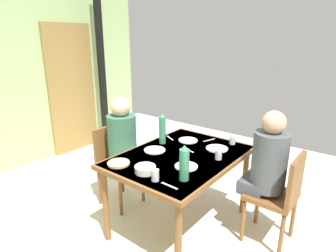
{
  "coord_description": "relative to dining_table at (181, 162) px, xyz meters",
  "views": [
    {
      "loc": [
        -1.58,
        -1.5,
        1.79
      ],
      "look_at": [
        0.38,
        0.04,
        1.01
      ],
      "focal_mm": 30.2,
      "sensor_mm": 36.0,
      "label": 1
    }
  ],
  "objects": [
    {
      "name": "cutlery_knife_far",
      "position": [
        -0.52,
        -0.27,
        0.08
      ],
      "size": [
        0.02,
        0.15,
        0.0
      ],
      "primitive_type": "cube",
      "rotation": [
        0.0,
        0.0,
        4.68
      ],
      "color": "silver",
      "rests_on": "dining_table"
    },
    {
      "name": "dinner_plate_near_right",
      "position": [
        -0.18,
        -0.19,
        0.08
      ],
      "size": [
        0.19,
        0.19,
        0.01
      ],
      "primitive_type": "cylinder",
      "color": "white",
      "rests_on": "dining_table"
    },
    {
      "name": "dining_table",
      "position": [
        0.0,
        0.0,
        0.0
      ],
      "size": [
        1.3,
        0.94,
        0.76
      ],
      "color": "brown",
      "rests_on": "ground_plane"
    },
    {
      "name": "cutlery_fork_near",
      "position": [
        0.5,
        -0.01,
        0.08
      ],
      "size": [
        0.15,
        0.07,
        0.0
      ],
      "primitive_type": "cube",
      "rotation": [
        0.0,
        0.0,
        5.92
      ],
      "color": "silver",
      "rests_on": "dining_table"
    },
    {
      "name": "cutlery_knife_near",
      "position": [
        0.13,
        0.01,
        0.08
      ],
      "size": [
        0.05,
        0.15,
        0.0
      ],
      "primitive_type": "cube",
      "rotation": [
        0.0,
        0.0,
        1.33
      ],
      "color": "silver",
      "rests_on": "dining_table"
    },
    {
      "name": "chair_far_diner",
      "position": [
        -0.08,
        0.82,
        -0.18
      ],
      "size": [
        0.4,
        0.4,
        0.87
      ],
      "rotation": [
        0.0,
        0.0,
        3.14
      ],
      "color": "brown",
      "rests_on": "ground_plane"
    },
    {
      "name": "cutlery_fork_far",
      "position": [
        0.3,
        0.36,
        0.08
      ],
      "size": [
        0.08,
        0.14,
        0.0
      ],
      "primitive_type": "cube",
      "rotation": [
        0.0,
        0.0,
        1.1
      ],
      "color": "silver",
      "rests_on": "dining_table"
    },
    {
      "name": "water_bottle_green_near",
      "position": [
        -0.37,
        -0.3,
        0.21
      ],
      "size": [
        0.08,
        0.08,
        0.28
      ],
      "color": "#3A8863",
      "rests_on": "dining_table"
    },
    {
      "name": "person_far_diner",
      "position": [
        -0.08,
        0.69,
        0.1
      ],
      "size": [
        0.3,
        0.37,
        0.77
      ],
      "rotation": [
        0.0,
        0.0,
        3.14
      ],
      "color": "#335D4F",
      "rests_on": "ground_plane"
    },
    {
      "name": "bread_plate_sliced",
      "position": [
        -0.49,
        0.3,
        0.09
      ],
      "size": [
        0.19,
        0.19,
        0.02
      ],
      "primitive_type": "cylinder",
      "color": "#DBB77A",
      "rests_on": "dining_table"
    },
    {
      "name": "dinner_plate_far_side",
      "position": [
        -0.07,
        0.26,
        0.08
      ],
      "size": [
        0.2,
        0.2,
        0.01
      ],
      "primitive_type": "cylinder",
      "color": "white",
      "rests_on": "dining_table"
    },
    {
      "name": "door_wooden",
      "position": [
        0.58,
        2.54,
        0.32
      ],
      "size": [
        0.8,
        0.05,
        2.0
      ],
      "primitive_type": "cube",
      "color": "olive",
      "rests_on": "ground_plane"
    },
    {
      "name": "chair_near_diner",
      "position": [
        0.34,
        -0.82,
        -0.18
      ],
      "size": [
        0.4,
        0.4,
        0.87
      ],
      "color": "brown",
      "rests_on": "ground_plane"
    },
    {
      "name": "ground_plane",
      "position": [
        -0.38,
        0.11,
        -0.68
      ],
      "size": [
        6.54,
        6.54,
        0.0
      ],
      "primitive_type": "plane",
      "color": "silver"
    },
    {
      "name": "wall_back",
      "position": [
        -0.38,
        2.62,
        0.71
      ],
      "size": [
        4.59,
        0.1,
        2.79
      ],
      "primitive_type": "cube",
      "color": "#A0BE7A",
      "rests_on": "ground_plane"
    },
    {
      "name": "stove_pipe_column",
      "position": [
        0.98,
        2.27,
        0.71
      ],
      "size": [
        0.12,
        0.12,
        2.79
      ],
      "primitive_type": "cylinder",
      "color": "black",
      "rests_on": "ground_plane"
    },
    {
      "name": "dinner_plate_far_center",
      "position": [
        0.33,
        -0.19,
        0.08
      ],
      "size": [
        0.21,
        0.21,
        0.01
      ],
      "primitive_type": "cylinder",
      "color": "white",
      "rests_on": "dining_table"
    },
    {
      "name": "water_bottle_green_far",
      "position": [
        0.13,
        0.33,
        0.22
      ],
      "size": [
        0.07,
        0.07,
        0.31
      ],
      "color": "#3B8864",
      "rests_on": "dining_table"
    },
    {
      "name": "drinking_glass_by_near_diner",
      "position": [
        -0.52,
        -0.13,
        0.12
      ],
      "size": [
        0.06,
        0.06,
        0.09
      ],
      "primitive_type": "cylinder",
      "color": "silver",
      "rests_on": "dining_table"
    },
    {
      "name": "drinking_glass_spare_center",
      "position": [
        0.13,
        -0.32,
        0.12
      ],
      "size": [
        0.06,
        0.06,
        0.09
      ],
      "primitive_type": "cylinder",
      "color": "silver",
      "rests_on": "dining_table"
    },
    {
      "name": "dinner_plate_near_left",
      "position": [
        0.35,
        0.16,
        0.08
      ],
      "size": [
        0.2,
        0.2,
        0.01
      ],
      "primitive_type": "cylinder",
      "color": "white",
      "rests_on": "dining_table"
    },
    {
      "name": "person_near_diner",
      "position": [
        0.34,
        -0.69,
        0.1
      ],
      "size": [
        0.3,
        0.37,
        0.77
      ],
      "color": "#4B515F",
      "rests_on": "ground_plane"
    },
    {
      "name": "drinking_glass_by_far_diner",
      "position": [
        0.55,
        -0.25,
        0.12
      ],
      "size": [
        0.06,
        0.06,
        0.09
      ],
      "primitive_type": "cylinder",
      "color": "silver",
      "rests_on": "dining_table"
    },
    {
      "name": "serving_bowl_center",
      "position": [
        -0.46,
        0.02,
        0.1
      ],
      "size": [
        0.17,
        0.17,
        0.05
      ],
      "primitive_type": "cylinder",
      "color": "silver",
      "rests_on": "dining_table"
    }
  ]
}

